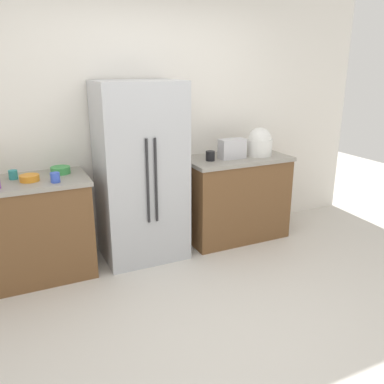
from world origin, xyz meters
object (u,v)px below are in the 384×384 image
Objects in this scene: bowl_b at (29,178)px; bowl_c at (60,170)px; cup_a at (13,175)px; cup_b at (210,156)px; rice_cooker at (260,143)px; toaster at (232,149)px; cup_c at (235,150)px; cup_d at (55,177)px; refrigerator at (141,173)px.

bowl_c is (0.28, 0.15, 0.00)m from bowl_b.
cup_b is (1.89, -0.11, 0.01)m from cup_a.
cup_a is at bearing 176.55° from cup_b.
rice_cooker is 3.03× the size of cup_b.
toaster is 1.69× the size of bowl_b.
bowl_b is at bearing -174.99° from cup_c.
cup_a is 0.80× the size of cup_b.
cup_d is 0.24m from bowl_b.
cup_d is (-1.97, -0.32, -0.00)m from cup_c.
bowl_c is (-1.74, 0.14, -0.07)m from toaster.
cup_b reaches higher than bowl_c.
refrigerator is at bearing 178.47° from toaster.
rice_cooker is 3.82× the size of cup_a.
refrigerator is 0.75m from bowl_c.
bowl_c reaches higher than bowl_b.
cup_a is (-2.50, 0.11, -0.10)m from rice_cooker.
rice_cooker reaches higher than cup_a.
cup_c is at bearing 1.33° from bowl_c.
cup_b is at bearing -5.23° from bowl_c.
rice_cooker is (0.35, 0.01, 0.03)m from toaster.
rice_cooker is 2.38m from bowl_b.
rice_cooker is at bearing -3.67° from bowl_c.
toaster is 1.75m from bowl_c.
cup_a is 0.94× the size of cup_d.
cup_c is 2.18m from bowl_b.
cup_c is 2.00m from cup_d.
toaster is 3.49× the size of cup_a.
refrigerator reaches higher than toaster.
cup_c is at bearing 7.79° from refrigerator.
rice_cooker is at bearing 0.16° from cup_b.
cup_d is at bearing -175.64° from toaster.
cup_a is 0.40m from bowl_c.
refrigerator is 0.76m from cup_b.
rice_cooker is at bearing -0.84° from refrigerator.
bowl_b is at bearing -179.71° from rice_cooker.
cup_a is (-1.13, 0.09, 0.09)m from refrigerator.
bowl_c is at bearing 73.73° from cup_d.
refrigerator reaches higher than rice_cooker.
toaster is 3.27× the size of cup_d.
refrigerator is 10.60× the size of bowl_b.
bowl_b is 0.93× the size of bowl_c.
rice_cooker is 2.18m from cup_d.
cup_c reaches higher than cup_d.
bowl_c is (-2.10, 0.13, -0.11)m from rice_cooker.
refrigerator is 1.02m from bowl_b.
rice_cooker is at bearing 0.29° from bowl_b.
cup_b is (-0.61, -0.00, -0.09)m from rice_cooker.
toaster is 2.15m from cup_a.
toaster reaches higher than bowl_c.
toaster is at bearing -4.64° from bowl_c.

